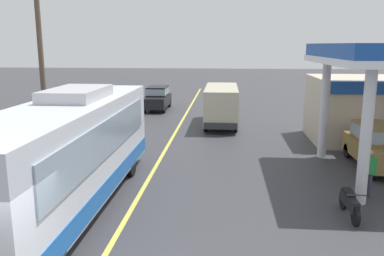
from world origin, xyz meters
The scene contains 9 objects.
ground centered at (0.00, 20.00, 0.00)m, with size 120.00×120.00×0.00m, color #38383D.
lane_divider_stripe centered at (0.00, 15.00, 0.00)m, with size 0.16×50.00×0.01m, color #D8CC4C.
coach_bus_main centered at (-1.90, 5.02, 1.72)m, with size 2.60×11.04×3.69m.
car_at_pump centered at (9.24, 10.25, 1.01)m, with size 1.70×4.20×1.82m.
minibus_opposing_lane centered at (2.64, 18.69, 1.47)m, with size 2.04×6.13×2.44m.
motorcycle_parked_forecourt centered at (6.62, 5.09, 0.44)m, with size 0.55×1.80×0.92m.
pedestrian_near_pump centered at (7.69, 6.79, 0.93)m, with size 0.55×0.22×1.66m.
car_trailing_behind_bus centered at (-2.44, 24.43, 1.01)m, with size 1.70×4.20×1.82m.
utility_pole_roadside centered at (-5.68, 11.69, 4.27)m, with size 1.80×0.24×8.19m.
Camera 1 is at (2.87, -6.37, 5.06)m, focal length 37.19 mm.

